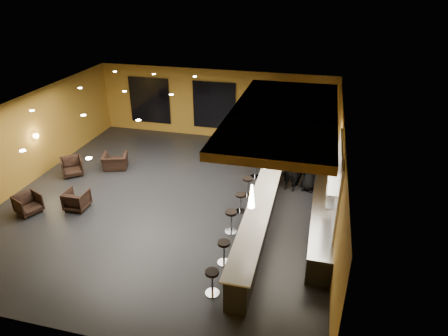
% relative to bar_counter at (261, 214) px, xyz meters
% --- Properties ---
extents(floor, '(12.00, 13.00, 0.10)m').
position_rel_bar_counter_xyz_m(floor, '(-3.65, 1.00, -0.55)').
color(floor, black).
rests_on(floor, ground).
extents(ceiling, '(12.00, 13.00, 0.10)m').
position_rel_bar_counter_xyz_m(ceiling, '(-3.65, 1.00, 3.05)').
color(ceiling, black).
extents(wall_back, '(12.00, 0.10, 3.50)m').
position_rel_bar_counter_xyz_m(wall_back, '(-3.65, 7.55, 1.25)').
color(wall_back, '#A87625').
rests_on(wall_back, floor).
extents(wall_front, '(12.00, 0.10, 3.50)m').
position_rel_bar_counter_xyz_m(wall_front, '(-3.65, -5.55, 1.25)').
color(wall_front, '#A87625').
rests_on(wall_front, floor).
extents(wall_left, '(0.10, 13.00, 3.50)m').
position_rel_bar_counter_xyz_m(wall_left, '(-9.70, 1.00, 1.25)').
color(wall_left, '#A87625').
rests_on(wall_left, floor).
extents(wall_right, '(0.10, 13.00, 3.50)m').
position_rel_bar_counter_xyz_m(wall_right, '(2.40, 1.00, 1.25)').
color(wall_right, '#A87625').
rests_on(wall_right, floor).
extents(wood_soffit, '(3.60, 8.00, 0.28)m').
position_rel_bar_counter_xyz_m(wood_soffit, '(0.35, 2.00, 2.86)').
color(wood_soffit, olive).
rests_on(wood_soffit, ceiling).
extents(window_left, '(2.20, 0.06, 2.40)m').
position_rel_bar_counter_xyz_m(window_left, '(-7.15, 7.44, 1.20)').
color(window_left, black).
rests_on(window_left, wall_back).
extents(window_center, '(2.20, 0.06, 2.40)m').
position_rel_bar_counter_xyz_m(window_center, '(-3.65, 7.44, 1.20)').
color(window_center, black).
rests_on(window_center, wall_back).
extents(window_right, '(2.20, 0.06, 2.40)m').
position_rel_bar_counter_xyz_m(window_right, '(-0.65, 7.44, 1.20)').
color(window_right, black).
rests_on(window_right, wall_back).
extents(tile_backsplash, '(0.06, 3.20, 2.40)m').
position_rel_bar_counter_xyz_m(tile_backsplash, '(2.31, 0.00, 1.50)').
color(tile_backsplash, white).
rests_on(tile_backsplash, wall_right).
extents(bar_counter, '(0.60, 8.00, 1.00)m').
position_rel_bar_counter_xyz_m(bar_counter, '(0.00, 0.00, 0.00)').
color(bar_counter, black).
rests_on(bar_counter, floor).
extents(bar_top, '(0.78, 8.10, 0.05)m').
position_rel_bar_counter_xyz_m(bar_top, '(0.00, 0.00, 0.52)').
color(bar_top, silver).
rests_on(bar_top, bar_counter).
extents(prep_counter, '(0.70, 6.00, 0.86)m').
position_rel_bar_counter_xyz_m(prep_counter, '(2.00, 0.50, -0.07)').
color(prep_counter, black).
rests_on(prep_counter, floor).
extents(prep_top, '(0.72, 6.00, 0.03)m').
position_rel_bar_counter_xyz_m(prep_top, '(2.00, 0.50, 0.39)').
color(prep_top, silver).
rests_on(prep_top, prep_counter).
extents(wall_shelf_lower, '(0.30, 1.50, 0.03)m').
position_rel_bar_counter_xyz_m(wall_shelf_lower, '(2.17, -0.20, 1.10)').
color(wall_shelf_lower, silver).
rests_on(wall_shelf_lower, wall_right).
extents(wall_shelf_upper, '(0.30, 1.50, 0.03)m').
position_rel_bar_counter_xyz_m(wall_shelf_upper, '(2.17, -0.20, 1.55)').
color(wall_shelf_upper, silver).
rests_on(wall_shelf_upper, wall_right).
extents(column, '(0.60, 0.60, 3.50)m').
position_rel_bar_counter_xyz_m(column, '(0.00, 4.60, 1.25)').
color(column, '#A96D25').
rests_on(column, floor).
extents(wall_sconce, '(0.22, 0.22, 0.22)m').
position_rel_bar_counter_xyz_m(wall_sconce, '(-9.53, 1.50, 1.30)').
color(wall_sconce, '#FFE5B2').
rests_on(wall_sconce, wall_left).
extents(pendant_0, '(0.20, 0.20, 0.70)m').
position_rel_bar_counter_xyz_m(pendant_0, '(0.00, -2.00, 1.85)').
color(pendant_0, white).
rests_on(pendant_0, wood_soffit).
extents(pendant_1, '(0.20, 0.20, 0.70)m').
position_rel_bar_counter_xyz_m(pendant_1, '(0.00, 0.50, 1.85)').
color(pendant_1, white).
rests_on(pendant_1, wood_soffit).
extents(pendant_2, '(0.20, 0.20, 0.70)m').
position_rel_bar_counter_xyz_m(pendant_2, '(0.00, 3.00, 1.85)').
color(pendant_2, white).
rests_on(pendant_2, wood_soffit).
extents(staff_a, '(0.75, 0.57, 1.83)m').
position_rel_bar_counter_xyz_m(staff_a, '(0.72, 2.80, 0.42)').
color(staff_a, black).
rests_on(staff_a, floor).
extents(staff_b, '(1.12, 1.01, 1.90)m').
position_rel_bar_counter_xyz_m(staff_b, '(1.19, 2.95, 0.45)').
color(staff_b, black).
rests_on(staff_b, floor).
extents(staff_c, '(0.97, 0.75, 1.77)m').
position_rel_bar_counter_xyz_m(staff_c, '(1.43, 2.98, 0.39)').
color(staff_c, black).
rests_on(staff_c, floor).
extents(armchair_a, '(1.04, 1.03, 0.72)m').
position_rel_bar_counter_xyz_m(armchair_a, '(-8.20, -1.16, -0.14)').
color(armchair_a, black).
rests_on(armchair_a, floor).
extents(armchair_b, '(0.79, 0.81, 0.72)m').
position_rel_bar_counter_xyz_m(armchair_b, '(-6.68, -0.48, -0.14)').
color(armchair_b, black).
rests_on(armchair_b, floor).
extents(armchair_c, '(1.18, 1.18, 0.78)m').
position_rel_bar_counter_xyz_m(armchair_c, '(-8.37, 1.83, -0.11)').
color(armchair_c, black).
rests_on(armchair_c, floor).
extents(armchair_d, '(1.27, 1.19, 0.67)m').
position_rel_bar_counter_xyz_m(armchair_d, '(-6.88, 2.81, -0.16)').
color(armchair_d, black).
rests_on(armchair_d, floor).
extents(bar_stool_0, '(0.39, 0.39, 0.77)m').
position_rel_bar_counter_xyz_m(bar_stool_0, '(-0.74, -3.43, -0.01)').
color(bar_stool_0, silver).
rests_on(bar_stool_0, floor).
extents(bar_stool_1, '(0.39, 0.39, 0.77)m').
position_rel_bar_counter_xyz_m(bar_stool_1, '(-0.74, -2.13, -0.01)').
color(bar_stool_1, silver).
rests_on(bar_stool_1, floor).
extents(bar_stool_2, '(0.41, 0.41, 0.81)m').
position_rel_bar_counter_xyz_m(bar_stool_2, '(-0.90, -0.55, 0.02)').
color(bar_stool_2, silver).
rests_on(bar_stool_2, floor).
extents(bar_stool_3, '(0.37, 0.37, 0.73)m').
position_rel_bar_counter_xyz_m(bar_stool_3, '(-0.86, 0.75, -0.03)').
color(bar_stool_3, silver).
rests_on(bar_stool_3, floor).
extents(bar_stool_4, '(0.39, 0.39, 0.78)m').
position_rel_bar_counter_xyz_m(bar_stool_4, '(-0.82, 1.91, -0.00)').
color(bar_stool_4, silver).
rests_on(bar_stool_4, floor).
extents(bar_stool_5, '(0.43, 0.43, 0.85)m').
position_rel_bar_counter_xyz_m(bar_stool_5, '(-0.80, 3.51, 0.04)').
color(bar_stool_5, silver).
rests_on(bar_stool_5, floor).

